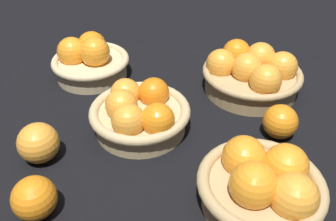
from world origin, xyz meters
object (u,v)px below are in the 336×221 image
basket_center (139,113)px  loose_orange_side_gap (34,198)px  loose_orange_front_gap (38,143)px  loose_orange_back_gap (280,122)px  basket_far_left (263,185)px  basket_near_left (251,73)px  basket_near_right (89,60)px

basket_center → loose_orange_side_gap: bearing=65.6°
loose_orange_front_gap → loose_orange_back_gap: (-46.76, -16.01, -0.35)cm
basket_far_left → basket_near_left: 36.89cm
basket_far_left → loose_orange_back_gap: size_ratio=2.90×
basket_near_left → basket_near_right: size_ratio=1.21×
loose_orange_side_gap → loose_orange_back_gap: bearing=-145.3°
basket_center → loose_orange_front_gap: basket_center is taller
basket_far_left → basket_center: bearing=-32.6°
loose_orange_back_gap → loose_orange_side_gap: same height
basket_near_left → basket_center: size_ratio=1.13×
basket_far_left → loose_orange_front_gap: (42.50, -3.66, -0.89)cm
basket_near_right → loose_orange_side_gap: basket_near_right is taller
basket_near_left → loose_orange_back_gap: (-6.16, 17.16, -1.19)cm
loose_orange_side_gap → basket_near_left: bearing=-127.5°
basket_near_left → basket_center: 31.29cm
basket_far_left → basket_near_left: bearing=-87.0°
basket_center → loose_orange_front_gap: bearing=36.8°
basket_center → loose_orange_front_gap: 21.18cm
basket_near_left → basket_near_right: (42.44, 0.41, -0.28)cm
basket_near_left → basket_near_right: same height
basket_near_left → loose_orange_front_gap: (40.59, 33.18, -0.84)cm
basket_far_left → basket_center: size_ratio=0.99×
loose_orange_back_gap → loose_orange_side_gap: (41.20, 28.50, 0.05)cm
basket_center → loose_orange_side_gap: size_ratio=2.90×
loose_orange_side_gap → basket_center: bearing=-114.4°
loose_orange_front_gap → basket_center: bearing=-143.2°
loose_orange_back_gap → loose_orange_side_gap: size_ratio=0.99×
basket_near_right → loose_orange_back_gap: bearing=161.0°
basket_near_right → loose_orange_back_gap: size_ratio=2.76×
basket_near_left → loose_orange_front_gap: size_ratio=3.05×
basket_center → loose_orange_back_gap: 29.99cm
basket_far_left → basket_near_right: 57.38cm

